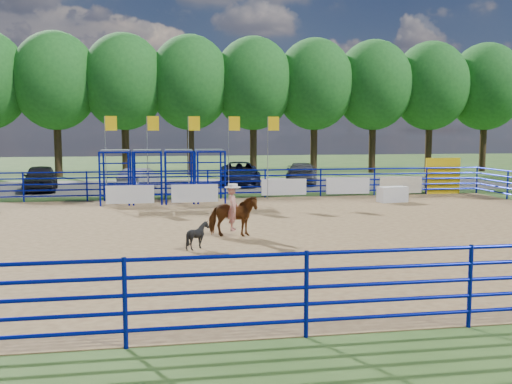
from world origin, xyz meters
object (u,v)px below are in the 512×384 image
at_px(car_d, 302,173).
at_px(horse_and_rider, 233,211).
at_px(announcer_table, 392,194).
at_px(car_a, 40,178).
at_px(calf, 198,235).
at_px(car_b, 139,179).
at_px(car_c, 239,174).

bearing_deg(car_d, horse_and_rider, 83.80).
distance_m(announcer_table, horse_and_rider, 11.77).
bearing_deg(announcer_table, car_a, 155.43).
height_order(calf, car_b, car_b).
distance_m(car_b, car_d, 10.46).
bearing_deg(calf, horse_and_rider, -34.96).
distance_m(horse_and_rider, calf, 2.23).
xyz_separation_m(calf, car_a, (-7.91, 17.77, 0.34)).
xyz_separation_m(announcer_table, calf, (-10.13, -9.52, 0.03)).
xyz_separation_m(horse_and_rider, car_a, (-9.18, 15.99, -0.10)).
bearing_deg(announcer_table, car_b, 146.51).
height_order(horse_and_rider, car_d, horse_and_rider).
distance_m(car_a, car_c, 11.97).
relative_size(announcer_table, horse_and_rider, 0.57).
xyz_separation_m(horse_and_rider, car_b, (-3.56, 15.96, -0.22)).
distance_m(car_c, car_d, 4.10).
height_order(horse_and_rider, car_a, horse_and_rider).
height_order(horse_and_rider, car_b, horse_and_rider).
xyz_separation_m(car_c, car_d, (4.10, -0.04, -0.04)).
height_order(announcer_table, horse_and_rider, horse_and_rider).
relative_size(horse_and_rider, calf, 3.06).
bearing_deg(car_c, announcer_table, -52.05).
distance_m(calf, car_c, 19.83).
distance_m(horse_and_rider, car_b, 16.35).
bearing_deg(car_b, announcer_table, 164.45).
xyz_separation_m(announcer_table, car_a, (-18.04, 8.25, 0.37)).
height_order(announcer_table, car_b, car_b).
relative_size(horse_and_rider, car_c, 0.46).
relative_size(car_b, car_d, 0.80).
bearing_deg(horse_and_rider, calf, -125.68).
height_order(car_a, car_b, car_a).
height_order(announcer_table, calf, calf).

